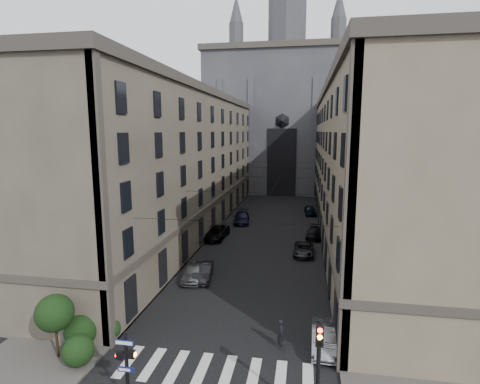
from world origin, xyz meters
The scene contains 19 objects.
sidewalk_left centered at (-10.50, 36.00, 0.07)m, with size 7.00×80.00×0.15m, color #383533.
sidewalk_right centered at (10.50, 36.00, 0.07)m, with size 7.00×80.00×0.15m, color #383533.
zebra_crossing centered at (0.00, 5.00, 0.01)m, with size 11.00×3.20×0.01m, color beige.
building_left centered at (-13.44, 36.00, 9.34)m, with size 13.60×60.60×18.85m.
building_right centered at (13.44, 36.00, 9.34)m, with size 13.60×60.60×18.85m.
gothic_tower centered at (0.00, 74.96, 17.80)m, with size 35.00×23.00×58.00m.
pedestrian_signal_left centered at (-3.51, 1.50, 2.32)m, with size 1.02×0.38×4.00m.
traffic_light_right centered at (5.60, 1.92, 3.29)m, with size 0.34×0.50×5.20m.
shrub_cluster centered at (-8.72, 5.01, 1.80)m, with size 3.90×4.40×3.90m.
tram_wires centered at (0.00, 35.63, 7.25)m, with size 14.00×60.00×0.43m.
car_left_near centered at (-5.01, 17.59, 0.76)m, with size 1.79×4.46×1.52m, color slate.
car_left_midnear centered at (-4.20, 17.86, 0.72)m, with size 1.53×4.38×1.44m, color black.
car_left_midfar centered at (-6.20, 30.83, 0.79)m, with size 2.63×5.71×1.59m, color black.
car_left_far centered at (-4.25, 39.55, 0.79)m, with size 2.21×5.43×1.58m, color black.
car_right_near centered at (6.20, 8.37, 0.70)m, with size 1.48×4.23×1.39m, color slate.
car_right_midnear centered at (4.88, 26.39, 0.65)m, with size 2.14×4.65×1.29m, color black.
car_right_midfar centered at (6.20, 33.31, 0.67)m, with size 1.87×4.59×1.33m, color black.
car_right_far centered at (5.82, 46.89, 0.74)m, with size 1.74×4.32×1.47m, color black.
pedestrian centered at (3.57, 8.00, 0.94)m, with size 0.68×0.45×1.87m, color black.
Camera 1 is at (4.74, -13.84, 13.51)m, focal length 28.00 mm.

